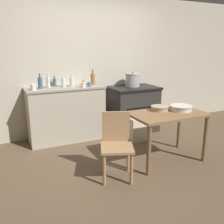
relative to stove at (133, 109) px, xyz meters
name	(u,v)px	position (x,y,z in m)	size (l,w,h in m)	color
ground_plane	(129,162)	(-0.77, -1.23, -0.44)	(14.00, 14.00, 0.00)	brown
wall_back	(89,66)	(-0.77, 0.35, 0.84)	(8.00, 0.07, 2.55)	beige
counter_cabinet	(66,114)	(-1.33, 0.06, 0.04)	(1.33, 0.55, 0.95)	#B2A893
stove	(133,109)	(0.00, 0.00, 0.00)	(0.92, 0.68, 0.87)	#2D2B28
work_table	(167,120)	(-0.24, -1.38, 0.17)	(1.06, 0.66, 0.72)	olive
chair	(117,143)	(-1.10, -1.49, 0.01)	(0.52, 0.52, 0.83)	#A87F56
flour_sack	(137,129)	(-0.21, -0.54, -0.23)	(0.30, 0.21, 0.42)	beige
stock_pot	(133,80)	(0.01, 0.05, 0.56)	(0.28, 0.28, 0.28)	#A8A8AD
mixing_bowl_large	(160,108)	(-0.27, -1.23, 0.32)	(0.26, 0.26, 0.07)	tan
mixing_bowl_small	(181,108)	(0.02, -1.36, 0.33)	(0.33, 0.33, 0.08)	silver
bottle_far_left	(93,79)	(-0.79, 0.12, 0.62)	(0.08, 0.08, 0.27)	olive
bottle_left	(40,83)	(-1.73, 0.08, 0.61)	(0.07, 0.07, 0.25)	#3D5675
bottle_mid_left	(72,82)	(-1.19, 0.09, 0.59)	(0.08, 0.08, 0.20)	silver
bottle_center_left	(63,82)	(-1.34, 0.10, 0.59)	(0.07, 0.07, 0.19)	silver
bottle_center	(55,82)	(-1.46, 0.23, 0.59)	(0.06, 0.06, 0.18)	#3D5675
bottle_center_right	(48,82)	(-1.59, 0.12, 0.61)	(0.06, 0.06, 0.25)	silver
cup_mid_right	(33,87)	(-1.86, -0.03, 0.56)	(0.09, 0.09, 0.09)	silver
cup_right	(89,84)	(-0.93, -0.08, 0.56)	(0.07, 0.07, 0.08)	#4C6B99
cup_far_right	(83,85)	(-1.06, -0.12, 0.56)	(0.08, 0.08, 0.09)	silver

